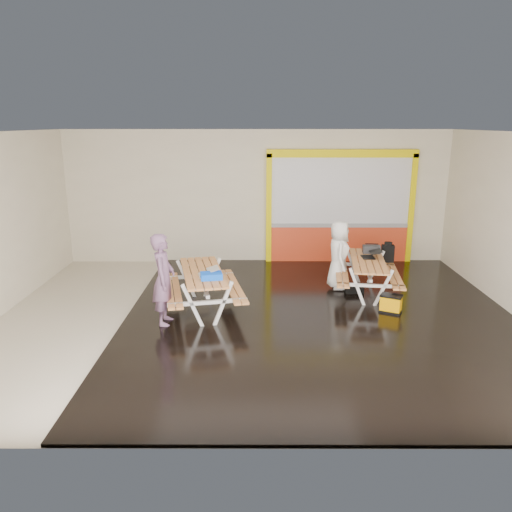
{
  "coord_description": "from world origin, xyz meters",
  "views": [
    {
      "loc": [
        0.03,
        -8.97,
        3.68
      ],
      "look_at": [
        0.0,
        0.9,
        1.0
      ],
      "focal_mm": 34.76,
      "sensor_mm": 36.0,
      "label": 1
    }
  ],
  "objects_px": {
    "laptop_left": "(208,273)",
    "dark_case": "(354,289)",
    "person_left": "(164,279)",
    "fluke_bag": "(391,304)",
    "person_right": "(339,255)",
    "backpack": "(388,252)",
    "picnic_table_right": "(368,268)",
    "blue_pouch": "(211,276)",
    "picnic_table_left": "(203,281)",
    "laptop_right": "(371,255)",
    "toolbox": "(371,249)"
  },
  "relations": [
    {
      "from": "dark_case",
      "to": "person_right",
      "type": "bearing_deg",
      "value": 145.52
    },
    {
      "from": "person_right",
      "to": "toolbox",
      "type": "relative_size",
      "value": 3.78
    },
    {
      "from": "person_left",
      "to": "blue_pouch",
      "type": "distance_m",
      "value": 0.88
    },
    {
      "from": "laptop_right",
      "to": "dark_case",
      "type": "distance_m",
      "value": 0.83
    },
    {
      "from": "blue_pouch",
      "to": "dark_case",
      "type": "xyz_separation_m",
      "value": [
        2.98,
        1.56,
        -0.79
      ]
    },
    {
      "from": "picnic_table_right",
      "to": "backpack",
      "type": "distance_m",
      "value": 1.13
    },
    {
      "from": "backpack",
      "to": "laptop_left",
      "type": "bearing_deg",
      "value": -150.92
    },
    {
      "from": "fluke_bag",
      "to": "toolbox",
      "type": "bearing_deg",
      "value": 91.39
    },
    {
      "from": "laptop_right",
      "to": "backpack",
      "type": "relative_size",
      "value": 0.86
    },
    {
      "from": "laptop_right",
      "to": "dark_case",
      "type": "relative_size",
      "value": 1.05
    },
    {
      "from": "person_right",
      "to": "dark_case",
      "type": "bearing_deg",
      "value": -121.08
    },
    {
      "from": "picnic_table_right",
      "to": "laptop_left",
      "type": "bearing_deg",
      "value": -158.5
    },
    {
      "from": "picnic_table_right",
      "to": "backpack",
      "type": "bearing_deg",
      "value": 54.04
    },
    {
      "from": "picnic_table_left",
      "to": "blue_pouch",
      "type": "bearing_deg",
      "value": -66.25
    },
    {
      "from": "blue_pouch",
      "to": "picnic_table_right",
      "type": "bearing_deg",
      "value": 24.87
    },
    {
      "from": "laptop_right",
      "to": "blue_pouch",
      "type": "bearing_deg",
      "value": -153.19
    },
    {
      "from": "fluke_bag",
      "to": "picnic_table_right",
      "type": "bearing_deg",
      "value": 101.65
    },
    {
      "from": "laptop_left",
      "to": "dark_case",
      "type": "height_order",
      "value": "laptop_left"
    },
    {
      "from": "person_left",
      "to": "fluke_bag",
      "type": "xyz_separation_m",
      "value": [
        4.35,
        0.54,
        -0.67
      ]
    },
    {
      "from": "laptop_right",
      "to": "blue_pouch",
      "type": "distance_m",
      "value": 3.75
    },
    {
      "from": "picnic_table_left",
      "to": "toolbox",
      "type": "distance_m",
      "value": 4.0
    },
    {
      "from": "picnic_table_left",
      "to": "blue_pouch",
      "type": "relative_size",
      "value": 6.07
    },
    {
      "from": "person_left",
      "to": "backpack",
      "type": "height_order",
      "value": "person_left"
    },
    {
      "from": "person_right",
      "to": "dark_case",
      "type": "xyz_separation_m",
      "value": [
        0.32,
        -0.22,
        -0.71
      ]
    },
    {
      "from": "laptop_right",
      "to": "backpack",
      "type": "distance_m",
      "value": 0.93
    },
    {
      "from": "picnic_table_right",
      "to": "laptop_right",
      "type": "distance_m",
      "value": 0.32
    },
    {
      "from": "person_left",
      "to": "person_right",
      "type": "bearing_deg",
      "value": -61.19
    },
    {
      "from": "fluke_bag",
      "to": "dark_case",
      "type": "bearing_deg",
      "value": 112.81
    },
    {
      "from": "picnic_table_right",
      "to": "fluke_bag",
      "type": "xyz_separation_m",
      "value": [
        0.24,
        -1.14,
        -0.39
      ]
    },
    {
      "from": "person_left",
      "to": "fluke_bag",
      "type": "distance_m",
      "value": 4.43
    },
    {
      "from": "laptop_right",
      "to": "toolbox",
      "type": "distance_m",
      "value": 0.4
    },
    {
      "from": "person_right",
      "to": "fluke_bag",
      "type": "distance_m",
      "value": 1.75
    },
    {
      "from": "person_right",
      "to": "fluke_bag",
      "type": "relative_size",
      "value": 3.13
    },
    {
      "from": "backpack",
      "to": "dark_case",
      "type": "height_order",
      "value": "backpack"
    },
    {
      "from": "backpack",
      "to": "person_left",
      "type": "bearing_deg",
      "value": -151.56
    },
    {
      "from": "laptop_left",
      "to": "dark_case",
      "type": "distance_m",
      "value": 3.45
    },
    {
      "from": "person_right",
      "to": "backpack",
      "type": "height_order",
      "value": "person_right"
    },
    {
      "from": "laptop_right",
      "to": "fluke_bag",
      "type": "height_order",
      "value": "laptop_right"
    },
    {
      "from": "picnic_table_right",
      "to": "blue_pouch",
      "type": "relative_size",
      "value": 5.48
    },
    {
      "from": "laptop_right",
      "to": "fluke_bag",
      "type": "bearing_deg",
      "value": -83.84
    },
    {
      "from": "toolbox",
      "to": "blue_pouch",
      "type": "bearing_deg",
      "value": -148.89
    },
    {
      "from": "picnic_table_right",
      "to": "laptop_left",
      "type": "distance_m",
      "value": 3.6
    },
    {
      "from": "laptop_left",
      "to": "dark_case",
      "type": "xyz_separation_m",
      "value": [
        3.07,
        1.37,
        -0.78
      ]
    },
    {
      "from": "picnic_table_right",
      "to": "backpack",
      "type": "xyz_separation_m",
      "value": [
        0.66,
        0.91,
        0.12
      ]
    },
    {
      "from": "picnic_table_left",
      "to": "fluke_bag",
      "type": "relative_size",
      "value": 4.94
    },
    {
      "from": "person_left",
      "to": "laptop_left",
      "type": "relative_size",
      "value": 3.87
    },
    {
      "from": "picnic_table_left",
      "to": "toolbox",
      "type": "relative_size",
      "value": 5.95
    },
    {
      "from": "picnic_table_right",
      "to": "laptop_right",
      "type": "bearing_deg",
      "value": 63.2
    },
    {
      "from": "person_right",
      "to": "picnic_table_left",
      "type": "bearing_deg",
      "value": 117.61
    },
    {
      "from": "person_right",
      "to": "dark_case",
      "type": "height_order",
      "value": "person_right"
    }
  ]
}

